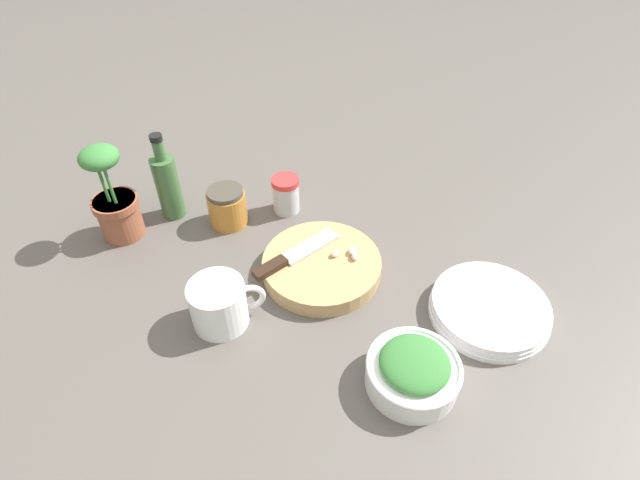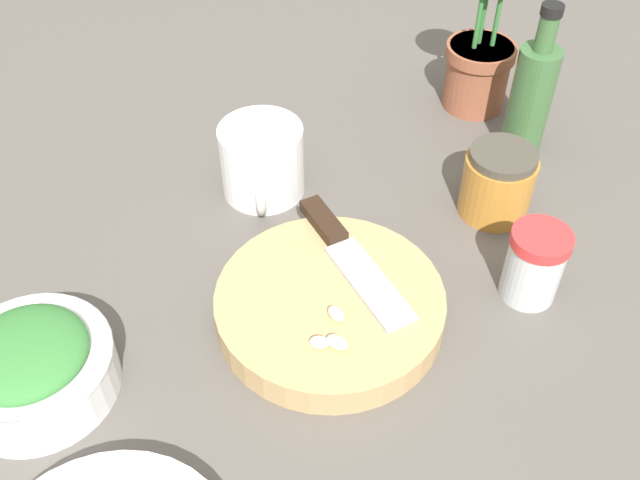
{
  "view_description": "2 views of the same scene",
  "coord_description": "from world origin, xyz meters",
  "px_view_note": "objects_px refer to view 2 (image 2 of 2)",
  "views": [
    {
      "loc": [
        -0.52,
        0.36,
        0.68
      ],
      "look_at": [
        0.0,
        -0.03,
        0.08
      ],
      "focal_mm": 28.0,
      "sensor_mm": 36.0,
      "label": 1
    },
    {
      "loc": [
        -0.19,
        -0.43,
        0.54
      ],
      "look_at": [
        0.01,
        0.01,
        0.06
      ],
      "focal_mm": 40.0,
      "sensor_mm": 36.0,
      "label": 2
    }
  ],
  "objects_px": {
    "oil_bottle": "(531,97)",
    "herb_bowl": "(32,366)",
    "coffee_mug": "(262,161)",
    "spice_jar": "(534,264)",
    "chef_knife": "(346,251)",
    "potted_herb": "(481,49)",
    "cutting_board": "(333,305)",
    "garlic_cloves": "(332,333)",
    "honey_jar": "(498,183)"
  },
  "relations": [
    {
      "from": "cutting_board",
      "to": "honey_jar",
      "type": "distance_m",
      "value": 0.24
    },
    {
      "from": "herb_bowl",
      "to": "coffee_mug",
      "type": "distance_m",
      "value": 0.33
    },
    {
      "from": "herb_bowl",
      "to": "spice_jar",
      "type": "bearing_deg",
      "value": -10.27
    },
    {
      "from": "garlic_cloves",
      "to": "coffee_mug",
      "type": "height_order",
      "value": "coffee_mug"
    },
    {
      "from": "herb_bowl",
      "to": "coffee_mug",
      "type": "bearing_deg",
      "value": 31.65
    },
    {
      "from": "herb_bowl",
      "to": "spice_jar",
      "type": "distance_m",
      "value": 0.47
    },
    {
      "from": "chef_knife",
      "to": "oil_bottle",
      "type": "bearing_deg",
      "value": -163.92
    },
    {
      "from": "potted_herb",
      "to": "honey_jar",
      "type": "bearing_deg",
      "value": -116.83
    },
    {
      "from": "garlic_cloves",
      "to": "potted_herb",
      "type": "distance_m",
      "value": 0.46
    },
    {
      "from": "cutting_board",
      "to": "herb_bowl",
      "type": "height_order",
      "value": "herb_bowl"
    },
    {
      "from": "oil_bottle",
      "to": "chef_knife",
      "type": "bearing_deg",
      "value": -160.13
    },
    {
      "from": "potted_herb",
      "to": "spice_jar",
      "type": "bearing_deg",
      "value": -113.58
    },
    {
      "from": "chef_knife",
      "to": "oil_bottle",
      "type": "distance_m",
      "value": 0.31
    },
    {
      "from": "oil_bottle",
      "to": "potted_herb",
      "type": "distance_m",
      "value": 0.11
    },
    {
      "from": "honey_jar",
      "to": "chef_knife",
      "type": "bearing_deg",
      "value": -172.95
    },
    {
      "from": "chef_knife",
      "to": "herb_bowl",
      "type": "height_order",
      "value": "herb_bowl"
    },
    {
      "from": "oil_bottle",
      "to": "herb_bowl",
      "type": "bearing_deg",
      "value": -169.09
    },
    {
      "from": "coffee_mug",
      "to": "cutting_board",
      "type": "bearing_deg",
      "value": -91.73
    },
    {
      "from": "cutting_board",
      "to": "chef_knife",
      "type": "height_order",
      "value": "chef_knife"
    },
    {
      "from": "garlic_cloves",
      "to": "chef_knife",
      "type": "bearing_deg",
      "value": 57.13
    },
    {
      "from": "garlic_cloves",
      "to": "potted_herb",
      "type": "xyz_separation_m",
      "value": [
        0.35,
        0.3,
        0.04
      ]
    },
    {
      "from": "garlic_cloves",
      "to": "coffee_mug",
      "type": "relative_size",
      "value": 0.43
    },
    {
      "from": "garlic_cloves",
      "to": "potted_herb",
      "type": "bearing_deg",
      "value": 40.81
    },
    {
      "from": "herb_bowl",
      "to": "oil_bottle",
      "type": "distance_m",
      "value": 0.61
    },
    {
      "from": "cutting_board",
      "to": "garlic_cloves",
      "type": "height_order",
      "value": "garlic_cloves"
    },
    {
      "from": "herb_bowl",
      "to": "oil_bottle",
      "type": "xyz_separation_m",
      "value": [
        0.6,
        0.12,
        0.04
      ]
    },
    {
      "from": "chef_knife",
      "to": "coffee_mug",
      "type": "xyz_separation_m",
      "value": [
        -0.03,
        0.16,
        0.01
      ]
    },
    {
      "from": "cutting_board",
      "to": "coffee_mug",
      "type": "xyz_separation_m",
      "value": [
        0.01,
        0.2,
        0.03
      ]
    },
    {
      "from": "coffee_mug",
      "to": "oil_bottle",
      "type": "distance_m",
      "value": 0.32
    },
    {
      "from": "chef_knife",
      "to": "coffee_mug",
      "type": "height_order",
      "value": "coffee_mug"
    },
    {
      "from": "herb_bowl",
      "to": "honey_jar",
      "type": "xyz_separation_m",
      "value": [
        0.5,
        0.03,
        0.01
      ]
    },
    {
      "from": "herb_bowl",
      "to": "cutting_board",
      "type": "bearing_deg",
      "value": -6.65
    },
    {
      "from": "garlic_cloves",
      "to": "honey_jar",
      "type": "height_order",
      "value": "honey_jar"
    },
    {
      "from": "spice_jar",
      "to": "potted_herb",
      "type": "xyz_separation_m",
      "value": [
        0.13,
        0.31,
        0.04
      ]
    },
    {
      "from": "chef_knife",
      "to": "herb_bowl",
      "type": "relative_size",
      "value": 1.3
    },
    {
      "from": "cutting_board",
      "to": "spice_jar",
      "type": "bearing_deg",
      "value": -15.3
    },
    {
      "from": "garlic_cloves",
      "to": "herb_bowl",
      "type": "height_order",
      "value": "herb_bowl"
    },
    {
      "from": "cutting_board",
      "to": "garlic_cloves",
      "type": "xyz_separation_m",
      "value": [
        -0.02,
        -0.05,
        0.02
      ]
    },
    {
      "from": "chef_knife",
      "to": "garlic_cloves",
      "type": "bearing_deg",
      "value": 53.34
    },
    {
      "from": "coffee_mug",
      "to": "oil_bottle",
      "type": "bearing_deg",
      "value": -10.23
    },
    {
      "from": "chef_knife",
      "to": "oil_bottle",
      "type": "relative_size",
      "value": 0.98
    },
    {
      "from": "herb_bowl",
      "to": "potted_herb",
      "type": "height_order",
      "value": "potted_herb"
    },
    {
      "from": "garlic_cloves",
      "to": "coffee_mug",
      "type": "bearing_deg",
      "value": 83.33
    },
    {
      "from": "chef_knife",
      "to": "garlic_cloves",
      "type": "relative_size",
      "value": 3.55
    },
    {
      "from": "garlic_cloves",
      "to": "spice_jar",
      "type": "bearing_deg",
      "value": -1.82
    },
    {
      "from": "spice_jar",
      "to": "oil_bottle",
      "type": "distance_m",
      "value": 0.24
    },
    {
      "from": "chef_knife",
      "to": "oil_bottle",
      "type": "height_order",
      "value": "oil_bottle"
    },
    {
      "from": "cutting_board",
      "to": "coffee_mug",
      "type": "relative_size",
      "value": 1.79
    },
    {
      "from": "coffee_mug",
      "to": "spice_jar",
      "type": "bearing_deg",
      "value": -54.24
    },
    {
      "from": "chef_knife",
      "to": "garlic_cloves",
      "type": "height_order",
      "value": "same"
    }
  ]
}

